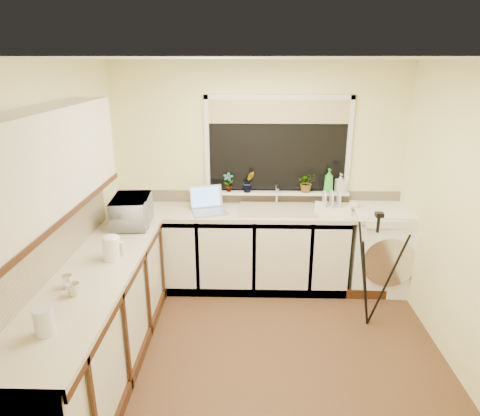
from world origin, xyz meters
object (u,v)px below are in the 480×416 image
Objects in this scene: kettle at (112,249)px; glass_jug at (44,321)px; washing_machine at (380,248)px; soap_bottle_clear at (340,183)px; plant_a at (228,182)px; tripod at (373,271)px; cup_left at (73,290)px; cup_back at (354,206)px; steel_jar at (68,281)px; laptop at (208,205)px; plant_d at (307,182)px; microwave at (132,211)px; plant_b at (249,182)px; soap_bottle_green at (329,181)px; dish_rack at (332,208)px.

kettle is 1.12× the size of glass_jug.
washing_machine is 3.54m from glass_jug.
plant_a is at bearing -179.20° from soap_bottle_clear.
tripod reaches higher than cup_left.
plant_a reaches higher than cup_back.
glass_jug is at bearing -80.79° from steel_jar.
laptop is 4.56× the size of steel_jar.
laptop is at bearing 165.36° from tripod.
plant_a reaches higher than cup_left.
microwave is at bearing -159.37° from plant_d.
cup_back is (-0.33, 0.03, 0.48)m from washing_machine.
steel_jar is (-0.18, -0.46, -0.05)m from kettle.
plant_b is at bearing -178.10° from plant_d.
soap_bottle_green is 2.29× the size of cup_back.
laptop is 1.48m from soap_bottle_clear.
laptop reaches higher than dish_rack.
steel_jar is 0.40× the size of plant_b.
plant_d reaches higher than dish_rack.
laptop is 1.88m from steel_jar.
laptop is 1.36m from soap_bottle_green.
kettle is 1.81m from plant_b.
soap_bottle_green is 2.78× the size of cup_left.
soap_bottle_green is (0.89, 0.02, 0.01)m from plant_b.
glass_jug is 0.71× the size of plant_b.
microwave is at bearing 93.09° from kettle.
steel_jar is at bearing -111.07° from kettle.
glass_jug is 0.77× the size of plant_d.
laptop is 2.02× the size of plant_a.
washing_machine is at bearing 40.49° from glass_jug.
washing_machine is at bearing -16.00° from laptop.
microwave is 2.14m from soap_bottle_green.
soap_bottle_clear is at bearing 48.24° from glass_jug.
plant_a is (0.91, 0.66, 0.12)m from microwave.
steel_jar is (-2.75, -1.72, 0.48)m from washing_machine.
washing_machine is at bearing -17.66° from soap_bottle_green.
glass_jug is 3.22m from soap_bottle_green.
cup_back is at bearing 30.03° from kettle.
microwave is (-2.61, -0.48, 0.57)m from washing_machine.
laptop is 1.12m from plant_d.
microwave is at bearing -161.81° from soap_bottle_green.
steel_jar is at bearing 168.59° from microwave.
steel_jar reaches higher than cup_back.
glass_jug is 0.80× the size of soap_bottle_clear.
tripod is 6.79× the size of glass_jug.
plant_b is at bearing 150.94° from tripod.
plant_b reaches higher than microwave.
laptop is 0.83m from microwave.
glass_jug is 1.45× the size of cup_back.
tripod is 4.82× the size of plant_b.
cup_left is (-2.21, -2.03, -0.21)m from soap_bottle_clear.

